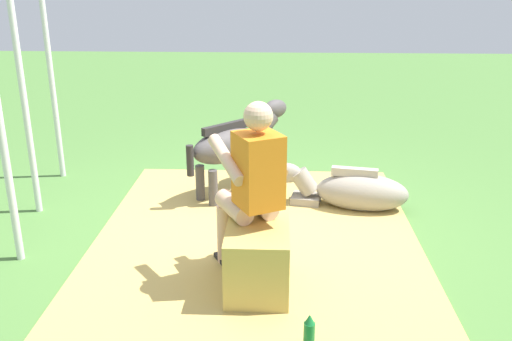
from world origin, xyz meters
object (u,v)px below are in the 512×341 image
hay_bale (258,258)px  tent_pole_right (49,63)px  person_seated (251,183)px  soda_bottle (309,333)px  pony_lying (351,190)px  tent_pole_mid (21,79)px  pony_standing (234,144)px

hay_bale → tent_pole_right: size_ratio=0.27×
person_seated → soda_bottle: bearing=-155.1°
pony_lying → tent_pole_mid: (-0.19, 3.02, 1.09)m
pony_lying → hay_bale: bearing=150.7°
pony_standing → tent_pole_right: 2.18m
person_seated → pony_standing: person_seated is taller
pony_lying → soda_bottle: pony_lying is taller
person_seated → tent_pole_right: tent_pole_right is taller
tent_pole_right → tent_pole_mid: 1.00m
person_seated → tent_pole_right: (2.16, 2.26, 0.51)m
hay_bale → tent_pole_right: bearing=45.0°
tent_pole_mid → hay_bale: bearing=-121.4°
hay_bale → tent_pole_mid: (1.33, 2.17, 1.03)m
person_seated → pony_lying: bearing=-33.6°
pony_standing → tent_pole_mid: tent_pole_mid is taller
pony_lying → soda_bottle: bearing=167.0°
soda_bottle → tent_pole_mid: tent_pole_mid is taller
tent_pole_right → hay_bale: bearing=-135.0°
pony_standing → soda_bottle: (-2.52, -0.65, -0.43)m
hay_bale → tent_pole_right: (2.32, 2.31, 1.03)m
person_seated → tent_pole_mid: (1.17, 2.12, 0.51)m
soda_bottle → tent_pole_mid: (2.02, 2.51, 1.16)m
hay_bale → soda_bottle: hay_bale is taller
tent_pole_right → tent_pole_mid: (-0.99, -0.14, 0.00)m
pony_lying → tent_pole_right: bearing=75.7°
soda_bottle → tent_pole_mid: bearing=51.2°
hay_bale → soda_bottle: (-0.69, -0.34, -0.13)m
tent_pole_right → person_seated: bearing=-133.8°
person_seated → pony_lying: 1.73m
tent_pole_right → tent_pole_mid: size_ratio=1.00×
pony_lying → tent_pole_right: (0.81, 3.16, 1.09)m
person_seated → pony_lying: (1.36, -0.90, -0.58)m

